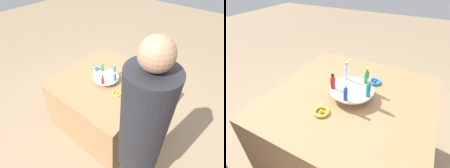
# 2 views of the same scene
# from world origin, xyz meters

# --- Properties ---
(ground_plane) EXTENTS (12.00, 12.00, 0.00)m
(ground_plane) POSITION_xyz_m (0.00, 0.00, 0.00)
(ground_plane) COLOR #997F60
(party_table) EXTENTS (1.09, 1.09, 0.74)m
(party_table) POSITION_xyz_m (0.00, 0.00, 0.37)
(party_table) COLOR #9E754C
(party_table) RESTS_ON ground_plane
(display_stand) EXTENTS (0.30, 0.30, 0.07)m
(display_stand) POSITION_xyz_m (0.00, 0.00, 0.79)
(display_stand) COLOR white
(display_stand) RESTS_ON party_table
(bottle_red) EXTENTS (0.03, 0.03, 0.11)m
(bottle_red) POSITION_xyz_m (0.05, -0.11, 0.86)
(bottle_red) COLOR #B21E23
(bottle_red) RESTS_ON display_stand
(bottle_blue) EXTENTS (0.03, 0.03, 0.11)m
(bottle_blue) POSITION_xyz_m (0.13, 0.01, 0.86)
(bottle_blue) COLOR #234CAD
(bottle_blue) RESTS_ON display_stand
(bottle_teal) EXTENTS (0.03, 0.03, 0.12)m
(bottle_teal) POSITION_xyz_m (0.03, 0.12, 0.87)
(bottle_teal) COLOR teal
(bottle_teal) RESTS_ON display_stand
(bottle_green) EXTENTS (0.03, 0.03, 0.12)m
(bottle_green) POSITION_xyz_m (-0.11, 0.06, 0.86)
(bottle_green) COLOR #288438
(bottle_green) RESTS_ON display_stand
(bottle_clear) EXTENTS (0.03, 0.03, 0.14)m
(bottle_clear) POSITION_xyz_m (-0.09, -0.09, 0.87)
(bottle_clear) COLOR silver
(bottle_clear) RESTS_ON display_stand
(ribbon_bow_gold) EXTENTS (0.10, 0.10, 0.03)m
(ribbon_bow_gold) POSITION_xyz_m (0.24, -0.09, 0.75)
(ribbon_bow_gold) COLOR gold
(ribbon_bow_gold) RESTS_ON party_table
(ribbon_bow_blue) EXTENTS (0.10, 0.10, 0.03)m
(ribbon_bow_blue) POSITION_xyz_m (-0.24, 0.09, 0.75)
(ribbon_bow_blue) COLOR blue
(ribbon_bow_blue) RESTS_ON party_table
(person_figure) EXTENTS (0.30, 0.30, 1.76)m
(person_figure) POSITION_xyz_m (0.80, -0.55, 0.89)
(person_figure) COLOR #282D42
(person_figure) RESTS_ON ground_plane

